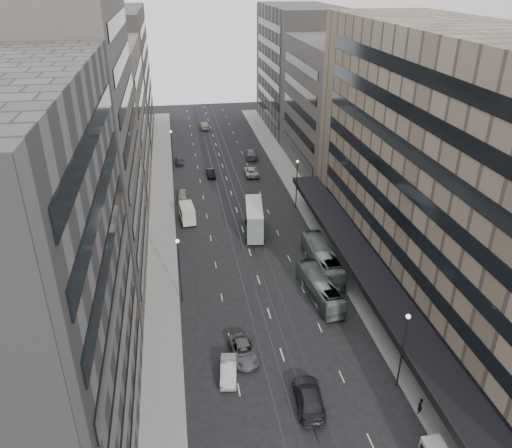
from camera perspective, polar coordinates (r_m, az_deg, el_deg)
ground at (r=51.79m, az=3.25°, el=-15.40°), size 220.00×220.00×0.00m
sidewalk_right at (r=85.08m, az=5.66°, el=2.67°), size 4.00×125.00×0.15m
sidewalk_left at (r=82.45m, az=-10.68°, el=1.49°), size 4.00×125.00×0.15m
department_store at (r=58.12m, az=23.01°, el=4.71°), size 19.20×60.00×30.00m
building_right_mid at (r=97.06m, az=9.32°, el=12.98°), size 15.00×28.00×24.00m
building_right_far at (r=124.84m, az=4.96°, el=17.23°), size 15.00×32.00×28.00m
building_left_b at (r=60.24m, az=-21.17°, el=7.87°), size 15.00×26.00×34.00m
building_left_c at (r=87.03m, az=-17.75°, el=10.79°), size 15.00×28.00×25.00m
building_left_d at (r=118.70m, az=-16.06°, el=15.83°), size 15.00×38.00×28.00m
lamp_right_near at (r=47.67m, az=16.54°, el=-12.87°), size 0.44×0.44×8.32m
lamp_right_far at (r=80.30m, az=4.69°, el=5.18°), size 0.44×0.44×8.32m
lamp_left_near at (r=57.44m, az=-8.78°, el=-4.49°), size 0.44×0.44×8.32m
lamp_left_far at (r=96.85m, az=-9.58°, el=8.74°), size 0.44×0.44×8.32m
bus_near at (r=59.81m, az=7.29°, el=-7.30°), size 3.39×10.36×2.83m
bus_far at (r=65.16m, az=7.54°, el=-3.98°), size 2.81×11.71×3.26m
double_decker at (r=72.95m, az=-0.20°, el=0.59°), size 3.44×8.62×4.59m
panel_van at (r=77.59m, az=-7.86°, el=1.24°), size 2.55×4.62×2.80m
sedan_1 at (r=49.79m, az=-3.17°, el=-16.38°), size 2.09×4.54×1.44m
sedan_2 at (r=51.81m, az=-1.43°, el=-14.27°), size 2.78×5.36×1.44m
sedan_3 at (r=47.38m, az=6.06°, el=-19.09°), size 2.99×6.15×1.72m
sedan_4 at (r=86.34m, az=-8.40°, el=3.31°), size 1.78×3.98×1.33m
sedan_5 at (r=95.36m, az=-5.20°, el=5.82°), size 1.61×4.12×1.34m
sedan_6 at (r=95.56m, az=-0.54°, el=6.03°), size 2.69×5.52×1.51m
sedan_7 at (r=104.89m, az=-0.53°, el=8.02°), size 3.13×6.15×1.71m
sedan_8 at (r=102.37m, az=-8.76°, el=7.11°), size 1.69×3.98×1.34m
sedan_9 at (r=126.12m, az=-5.94°, el=11.14°), size 1.97×5.08×1.65m
pedestrian at (r=48.50m, az=18.23°, el=-19.12°), size 0.71×0.64×1.63m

